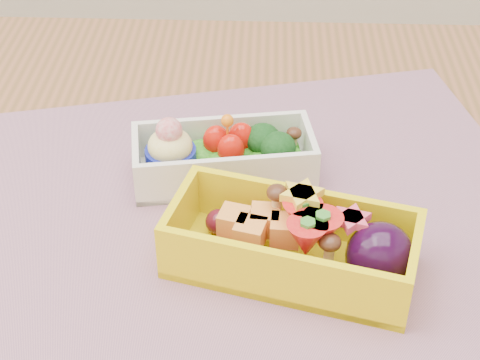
{
  "coord_description": "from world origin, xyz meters",
  "views": [
    {
      "loc": [
        -0.02,
        -0.47,
        1.17
      ],
      "look_at": [
        -0.04,
        0.02,
        0.79
      ],
      "focal_mm": 56.93,
      "sensor_mm": 36.0,
      "label": 1
    }
  ],
  "objects_px": {
    "table": "(284,318)",
    "bento_white": "(223,156)",
    "bento_yellow": "(297,243)",
    "placemat": "(231,219)"
  },
  "relations": [
    {
      "from": "placemat",
      "to": "bento_white",
      "type": "bearing_deg",
      "value": 99.7
    },
    {
      "from": "bento_white",
      "to": "table",
      "type": "bearing_deg",
      "value": -62.46
    },
    {
      "from": "table",
      "to": "bento_white",
      "type": "relative_size",
      "value": 7.09
    },
    {
      "from": "bento_yellow",
      "to": "bento_white",
      "type": "bearing_deg",
      "value": 133.4
    },
    {
      "from": "table",
      "to": "placemat",
      "type": "bearing_deg",
      "value": 158.23
    },
    {
      "from": "placemat",
      "to": "bento_white",
      "type": "height_order",
      "value": "bento_white"
    },
    {
      "from": "table",
      "to": "bento_yellow",
      "type": "height_order",
      "value": "bento_yellow"
    },
    {
      "from": "placemat",
      "to": "bento_yellow",
      "type": "distance_m",
      "value": 0.09
    },
    {
      "from": "bento_white",
      "to": "bento_yellow",
      "type": "distance_m",
      "value": 0.13
    },
    {
      "from": "table",
      "to": "bento_white",
      "type": "xyz_separation_m",
      "value": [
        -0.06,
        0.08,
        0.12
      ]
    }
  ]
}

